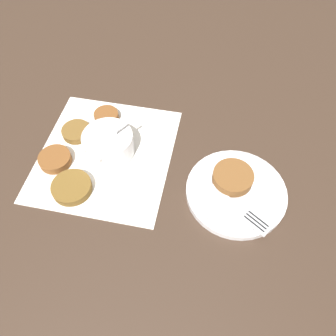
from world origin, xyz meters
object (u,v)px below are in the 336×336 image
serving_plate (236,191)px  fork (243,212)px  fritter_on_plate (233,177)px  sauce_bowl (109,145)px

serving_plate → fork: fork is taller
fritter_on_plate → fork: fritter_on_plate is taller
serving_plate → fritter_on_plate: bearing=-148.0°
serving_plate → fork: bearing=16.4°
serving_plate → sauce_bowl: bearing=-101.1°
sauce_bowl → fork: size_ratio=0.86×
serving_plate → fritter_on_plate: fritter_on_plate is taller
sauce_bowl → serving_plate: 0.29m
sauce_bowl → fork: 0.32m
serving_plate → fork: 0.05m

